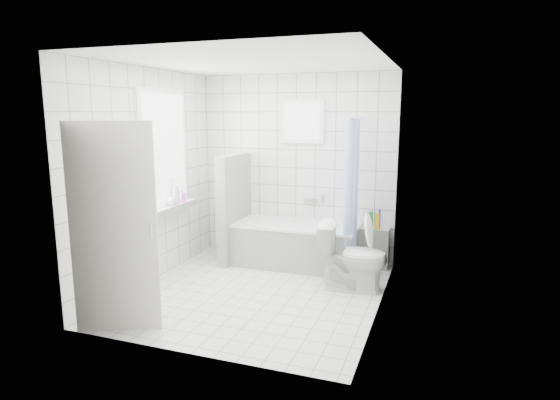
% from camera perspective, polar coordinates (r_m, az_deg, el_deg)
% --- Properties ---
extents(ground, '(3.00, 3.00, 0.00)m').
position_cam_1_polar(ground, '(5.57, -2.88, -11.20)').
color(ground, white).
rests_on(ground, ground).
extents(ceiling, '(3.00, 3.00, 0.00)m').
position_cam_1_polar(ceiling, '(5.20, -3.15, 16.45)').
color(ceiling, white).
rests_on(ceiling, ground).
extents(wall_back, '(2.80, 0.02, 2.60)m').
position_cam_1_polar(wall_back, '(6.63, 1.97, 3.94)').
color(wall_back, white).
rests_on(wall_back, ground).
extents(wall_front, '(2.80, 0.02, 2.60)m').
position_cam_1_polar(wall_front, '(3.91, -11.45, -0.95)').
color(wall_front, white).
rests_on(wall_front, ground).
extents(wall_left, '(0.02, 3.00, 2.60)m').
position_cam_1_polar(wall_left, '(5.91, -15.67, 2.73)').
color(wall_left, white).
rests_on(wall_left, ground).
extents(wall_right, '(0.02, 3.00, 2.60)m').
position_cam_1_polar(wall_right, '(4.88, 12.38, 1.28)').
color(wall_right, white).
rests_on(wall_right, ground).
extents(window_left, '(0.01, 0.90, 1.40)m').
position_cam_1_polar(window_left, '(6.10, -13.84, 5.89)').
color(window_left, white).
rests_on(window_left, wall_left).
extents(window_back, '(0.50, 0.01, 0.50)m').
position_cam_1_polar(window_back, '(6.51, 2.73, 9.55)').
color(window_back, white).
rests_on(window_back, wall_back).
extents(window_sill, '(0.18, 1.02, 0.08)m').
position_cam_1_polar(window_sill, '(6.17, -13.19, -0.97)').
color(window_sill, white).
rests_on(window_sill, wall_left).
extents(door, '(0.75, 0.36, 2.00)m').
position_cam_1_polar(door, '(4.62, -19.61, -3.39)').
color(door, silver).
rests_on(door, ground).
extents(bathtub, '(1.68, 0.77, 0.58)m').
position_cam_1_polar(bathtub, '(6.44, 2.00, -5.43)').
color(bathtub, white).
rests_on(bathtub, ground).
extents(partition_wall, '(0.15, 0.85, 1.50)m').
position_cam_1_polar(partition_wall, '(6.61, -5.61, -0.96)').
color(partition_wall, white).
rests_on(partition_wall, ground).
extents(tiled_ledge, '(0.40, 0.24, 0.55)m').
position_cam_1_polar(tiled_ledge, '(6.47, 11.38, -5.71)').
color(tiled_ledge, white).
rests_on(tiled_ledge, ground).
extents(toilet, '(0.84, 0.53, 0.81)m').
position_cam_1_polar(toilet, '(5.59, 8.85, -6.83)').
color(toilet, white).
rests_on(toilet, ground).
extents(curtain_rod, '(0.02, 0.80, 0.02)m').
position_cam_1_polar(curtain_rod, '(5.98, 9.28, 9.81)').
color(curtain_rod, silver).
rests_on(curtain_rod, wall_back).
extents(shower_curtain, '(0.14, 0.48, 1.78)m').
position_cam_1_polar(shower_curtain, '(5.93, 8.80, 1.07)').
color(shower_curtain, '#4765D1').
rests_on(shower_curtain, curtain_rod).
extents(tub_faucet, '(0.18, 0.06, 0.06)m').
position_cam_1_polar(tub_faucet, '(6.59, 3.74, -0.07)').
color(tub_faucet, silver).
rests_on(tub_faucet, wall_back).
extents(sill_bottles, '(0.17, 0.40, 0.33)m').
position_cam_1_polar(sill_bottles, '(6.22, -12.71, 0.74)').
color(sill_bottles, white).
rests_on(sill_bottles, window_sill).
extents(ledge_bottles, '(0.15, 0.15, 0.25)m').
position_cam_1_polar(ledge_bottles, '(6.32, 11.53, -2.41)').
color(ledge_bottles, green).
rests_on(ledge_bottles, tiled_ledge).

